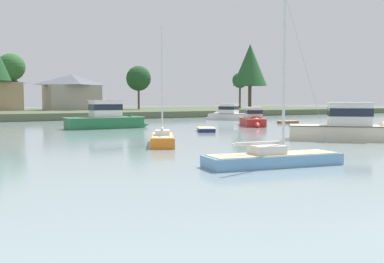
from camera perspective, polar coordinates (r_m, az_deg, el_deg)
sailboat_orange at (r=33.76m, az=-3.78°, el=-1.37°), size 4.27×6.33×9.46m
cruiser_red at (r=57.86m, az=7.78°, el=1.26°), size 5.90×8.13×4.68m
cruiser_green at (r=54.08m, az=-10.20°, el=1.25°), size 10.23×3.09×6.21m
sailboat_skyblue at (r=23.53m, az=10.21°, el=-3.83°), size 7.55×3.18×9.15m
cruiser_cream at (r=39.85m, az=19.90°, el=0.02°), size 9.35×8.92×6.20m
dinghy_wood at (r=65.61m, az=12.07°, el=1.14°), size 3.15×2.01×0.51m
dinghy_navy at (r=48.14m, az=1.81°, el=0.19°), size 3.40×4.23×0.57m
cruiser_white at (r=75.13m, az=4.45°, el=1.95°), size 6.64×8.76×4.62m
shore_tree_left at (r=96.55m, az=-21.95°, el=7.52°), size 5.38×5.38×11.31m
shore_tree_left_mid at (r=111.57m, az=6.11°, el=6.42°), size 3.80×3.80×8.79m
shore_tree_right at (r=98.10m, az=7.37°, el=8.35°), size 7.26×7.26×14.04m
shore_tree_far_right at (r=99.85m, az=-6.80°, el=6.69°), size 5.44×5.44×9.53m
cottage_hillside at (r=99.32m, az=-15.00°, el=4.91°), size 11.36×9.28×7.49m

